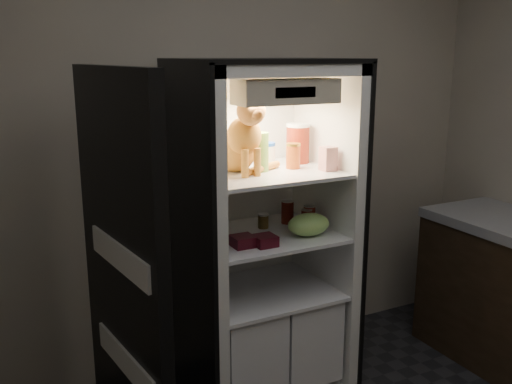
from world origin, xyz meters
TOP-DOWN VIEW (x-y plane):
  - room_shell at (0.00, 0.00)m, footprint 3.60×3.60m
  - refrigerator at (0.00, 1.38)m, footprint 0.90×0.72m
  - fridge_door at (-0.84, 1.07)m, footprint 0.16×0.87m
  - tabby_cat at (-0.14, 1.34)m, footprint 0.37×0.42m
  - parmesan_shaker at (-0.02, 1.32)m, footprint 0.08×0.08m
  - mayo_tub at (0.09, 1.46)m, footprint 0.09×0.09m
  - salsa_jar at (0.16, 1.31)m, footprint 0.08×0.08m
  - pepper_jar at (0.27, 1.44)m, footprint 0.13×0.13m
  - cream_carton at (0.30, 1.17)m, footprint 0.07×0.07m
  - soda_can_a at (0.21, 1.43)m, footprint 0.07×0.07m
  - soda_can_b at (0.28, 1.31)m, footprint 0.07×0.07m
  - soda_can_c at (0.24, 1.28)m, footprint 0.06×0.06m
  - condiment_jar at (0.04, 1.41)m, footprint 0.06×0.06m
  - grape_bag at (0.20, 1.19)m, footprint 0.24×0.18m
  - berry_box_left at (-0.20, 1.18)m, footprint 0.11×0.11m
  - berry_box_right at (-0.10, 1.14)m, footprint 0.11×0.11m

SIDE VIEW (x-z plane):
  - refrigerator at x=0.00m, z-range -0.15..1.73m
  - fridge_door at x=-0.84m, z-range -0.01..1.84m
  - berry_box_right at x=-0.10m, z-range 0.94..0.99m
  - berry_box_left at x=-0.20m, z-range 0.94..1.00m
  - condiment_jar at x=0.04m, z-range 0.94..1.02m
  - soda_can_c at x=0.24m, z-range 0.94..1.05m
  - grape_bag at x=0.20m, z-range 0.94..1.06m
  - soda_can_b at x=0.28m, z-range 0.94..1.07m
  - soda_can_a at x=0.21m, z-range 0.94..1.07m
  - mayo_tub at x=0.09m, z-range 1.29..1.42m
  - cream_carton at x=0.30m, z-range 1.29..1.42m
  - salsa_jar at x=0.16m, z-range 1.29..1.43m
  - parmesan_shaker at x=-0.02m, z-range 1.29..1.50m
  - pepper_jar at x=0.27m, z-range 1.29..1.51m
  - tabby_cat at x=-0.14m, z-range 1.23..1.68m
  - room_shell at x=0.00m, z-range -0.18..3.42m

